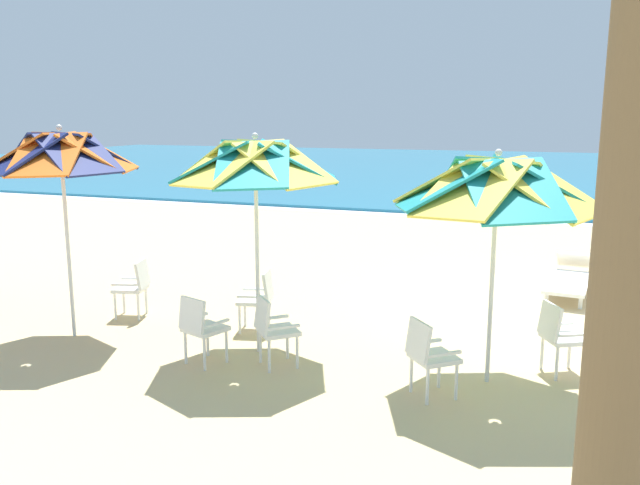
{
  "coord_description": "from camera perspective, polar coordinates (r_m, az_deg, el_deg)",
  "views": [
    {
      "loc": [
        -0.03,
        -10.06,
        3.0
      ],
      "look_at": [
        -3.58,
        -0.44,
        1.0
      ],
      "focal_mm": 36.65,
      "sensor_mm": 36.0,
      "label": 1
    }
  ],
  "objects": [
    {
      "name": "ground_plane",
      "position": [
        10.5,
        19.65,
        -6.23
      ],
      "size": [
        80.0,
        80.0,
        0.0
      ],
      "primitive_type": "plane",
      "color": "#D3B784"
    },
    {
      "name": "sea",
      "position": [
        37.83,
        20.33,
        5.9
      ],
      "size": [
        80.0,
        36.0,
        0.1
      ],
      "primitive_type": "cube",
      "color": "teal",
      "rests_on": "ground"
    },
    {
      "name": "surf_foam",
      "position": [
        19.65,
        20.09,
        1.6
      ],
      "size": [
        80.0,
        0.7,
        0.01
      ],
      "primitive_type": "cube",
      "color": "white",
      "rests_on": "ground"
    },
    {
      "name": "beach_umbrella_0",
      "position": [
        7.34,
        15.19,
        4.75
      ],
      "size": [
        2.31,
        2.31,
        2.65
      ],
      "color": "silver",
      "rests_on": "ground"
    },
    {
      "name": "plastic_chair_0",
      "position": [
        7.18,
        9.48,
        -9.52
      ],
      "size": [
        0.63,
        0.63,
        0.87
      ],
      "color": "white",
      "rests_on": "ground"
    },
    {
      "name": "plastic_chair_1",
      "position": [
        8.17,
        20.18,
        -7.51
      ],
      "size": [
        0.62,
        0.6,
        0.87
      ],
      "color": "white",
      "rests_on": "ground"
    },
    {
      "name": "beach_umbrella_1",
      "position": [
        8.08,
        -5.66,
        6.84
      ],
      "size": [
        2.16,
        2.16,
        2.8
      ],
      "color": "silver",
      "rests_on": "ground"
    },
    {
      "name": "plastic_chair_2",
      "position": [
        8.1,
        -10.36,
        -7.16
      ],
      "size": [
        0.56,
        0.58,
        0.87
      ],
      "color": "white",
      "rests_on": "ground"
    },
    {
      "name": "plastic_chair_3",
      "position": [
        7.93,
        -4.14,
        -7.39
      ],
      "size": [
        0.63,
        0.63,
        0.87
      ],
      "color": "white",
      "rests_on": "ground"
    },
    {
      "name": "plastic_chair_4",
      "position": [
        9.24,
        -5.35,
        -4.73
      ],
      "size": [
        0.56,
        0.54,
        0.87
      ],
      "color": "white",
      "rests_on": "ground"
    },
    {
      "name": "beach_umbrella_2",
      "position": [
        9.29,
        -21.67,
        7.09
      ],
      "size": [
        1.99,
        1.99,
        2.89
      ],
      "color": "silver",
      "rests_on": "ground"
    },
    {
      "name": "plastic_chair_5",
      "position": [
        10.22,
        -15.91,
        -3.57
      ],
      "size": [
        0.57,
        0.55,
        0.87
      ],
      "color": "white",
      "rests_on": "ground"
    },
    {
      "name": "sun_lounger_1",
      "position": [
        11.9,
        20.96,
        -2.91
      ],
      "size": [
        0.84,
        2.2,
        0.62
      ],
      "color": "white",
      "rests_on": "ground"
    }
  ]
}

